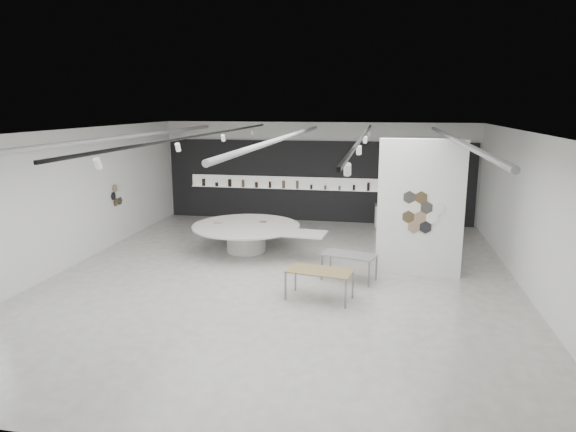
% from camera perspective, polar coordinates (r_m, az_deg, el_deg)
% --- Properties ---
extents(room, '(12.02, 14.02, 3.82)m').
position_cam_1_polar(room, '(13.01, -1.18, 1.76)').
color(room, '#B9B7AE').
rests_on(room, ground).
extents(back_wall_display, '(11.80, 0.27, 3.10)m').
position_cam_1_polar(back_wall_display, '(19.84, 2.96, 3.85)').
color(back_wall_display, black).
rests_on(back_wall_display, ground).
extents(partition_column, '(2.20, 0.38, 3.60)m').
position_cam_1_polar(partition_column, '(13.81, 14.46, 0.83)').
color(partition_column, white).
rests_on(partition_column, ground).
extents(display_island, '(4.35, 3.58, 0.85)m').
position_cam_1_polar(display_island, '(15.80, -4.45, -2.05)').
color(display_island, white).
rests_on(display_island, ground).
extents(sample_table_wood, '(1.61, 1.00, 0.70)m').
position_cam_1_polar(sample_table_wood, '(11.94, 3.52, -6.28)').
color(sample_table_wood, olive).
rests_on(sample_table_wood, ground).
extents(sample_table_stone, '(1.49, 1.03, 0.70)m').
position_cam_1_polar(sample_table_stone, '(13.30, 6.82, -4.47)').
color(sample_table_stone, gray).
rests_on(sample_table_stone, ground).
extents(kitchen_counter, '(1.47, 0.66, 1.13)m').
position_cam_1_polar(kitchen_counter, '(19.46, 11.70, 0.05)').
color(kitchen_counter, white).
rests_on(kitchen_counter, ground).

